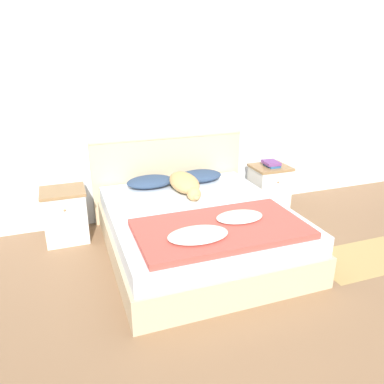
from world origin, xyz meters
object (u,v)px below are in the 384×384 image
Objects in this scene: nightstand_right at (269,188)px; pillow_left at (150,182)px; pillow_right at (200,176)px; nightstand_left at (65,215)px; book_stack at (271,164)px; dog at (185,183)px; bed at (199,231)px.

nightstand_right is 1.52m from pillow_left.
pillow_left and pillow_right have the same top height.
book_stack is (2.43, -0.01, 0.31)m from nightstand_left.
nightstand_left is 0.73× the size of dog.
dog is (-1.18, -0.23, 0.28)m from nightstand_right.
bed is 1.41m from nightstand_right.
book_stack is at bearing -1.99° from pillow_right.
book_stack is at bearing 10.38° from dog.
dog is (0.32, -0.25, 0.03)m from pillow_left.
pillow_left reaches higher than nightstand_left.
nightstand_right is at bearing 10.89° from dog.
pillow_right is (0.58, 0.00, 0.00)m from pillow_left.
nightstand_right is 0.96m from pillow_right.
bed is at bearing -30.73° from nightstand_left.
bed is 1.41m from nightstand_left.
dog reaches higher than book_stack.
nightstand_right is 2.49× the size of book_stack.
nightstand_right is 1.08× the size of pillow_left.
dog reaches higher than nightstand_right.
pillow_left is at bearing 180.00° from pillow_right.
nightstand_right is 1.08× the size of pillow_right.
bed is 0.85m from pillow_right.
pillow_left is at bearing 179.18° from nightstand_right.
dog reaches higher than pillow_left.
book_stack reaches higher than pillow_left.
nightstand_right is at bearing -1.34° from pillow_right.
book_stack reaches higher than nightstand_left.
nightstand_right is (1.21, 0.72, 0.05)m from bed.
nightstand_right is 1.24m from dog.
bed is 1.45m from book_stack.
pillow_right is 0.68× the size of dog.
pillow_right is 2.31× the size of book_stack.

